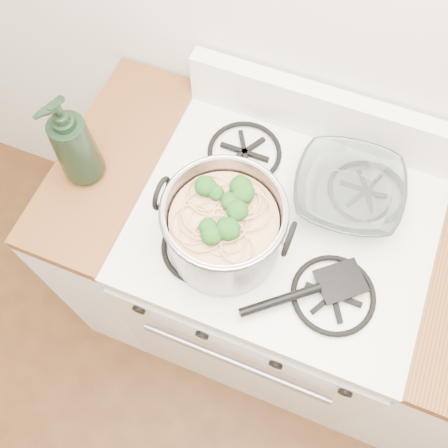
% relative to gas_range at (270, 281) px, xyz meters
% --- Properties ---
extents(gas_range, '(0.76, 0.66, 0.92)m').
position_rel_gas_range_xyz_m(gas_range, '(0.00, 0.00, 0.00)').
color(gas_range, white).
rests_on(gas_range, ground).
extents(counter_left, '(0.25, 0.65, 0.92)m').
position_rel_gas_range_xyz_m(counter_left, '(-0.51, 0.00, 0.02)').
color(counter_left, silver).
rests_on(counter_left, ground).
extents(stock_pot, '(0.31, 0.28, 0.19)m').
position_rel_gas_range_xyz_m(stock_pot, '(-0.12, -0.12, 0.58)').
color(stock_pot, gray).
rests_on(stock_pot, gas_range).
extents(spatula, '(0.42, 0.42, 0.02)m').
position_rel_gas_range_xyz_m(spatula, '(0.18, -0.11, 0.50)').
color(spatula, black).
rests_on(spatula, gas_range).
extents(glass_bowl, '(0.12, 0.12, 0.03)m').
position_rel_gas_range_xyz_m(glass_bowl, '(0.12, 0.11, 0.50)').
color(glass_bowl, white).
rests_on(glass_bowl, gas_range).
extents(bottle, '(0.14, 0.14, 0.28)m').
position_rel_gas_range_xyz_m(bottle, '(-0.54, -0.06, 0.63)').
color(bottle, black).
rests_on(bottle, counter_left).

